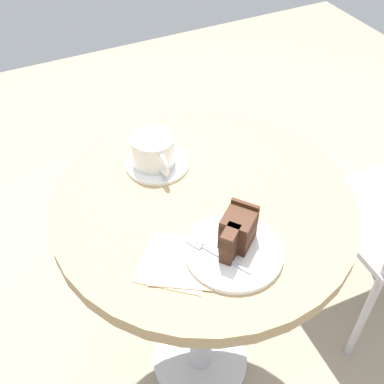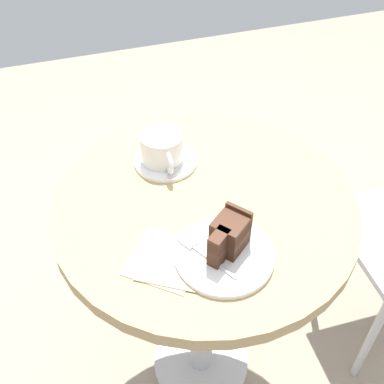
{
  "view_description": "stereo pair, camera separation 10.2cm",
  "coord_description": "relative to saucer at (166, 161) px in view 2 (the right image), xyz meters",
  "views": [
    {
      "loc": [
        0.67,
        -0.36,
        1.5
      ],
      "look_at": [
        0.0,
        -0.03,
        0.79
      ],
      "focal_mm": 45.0,
      "sensor_mm": 36.0,
      "label": 1
    },
    {
      "loc": [
        0.71,
        -0.26,
        1.5
      ],
      "look_at": [
        0.0,
        -0.03,
        0.79
      ],
      "focal_mm": 45.0,
      "sensor_mm": 36.0,
      "label": 2
    }
  ],
  "objects": [
    {
      "name": "napkin",
      "position": [
        0.29,
        -0.08,
        -0.0
      ],
      "size": [
        0.19,
        0.19,
        0.0
      ],
      "rotation": [
        0.0,
        0.0,
        0.87
      ],
      "color": "tan",
      "rests_on": "cafe_table"
    },
    {
      "name": "teaspoon",
      "position": [
        0.05,
        0.01,
        0.01
      ],
      "size": [
        0.07,
        0.07,
        0.0
      ],
      "rotation": [
        0.0,
        0.0,
        5.44
      ],
      "color": "silver",
      "rests_on": "saucer"
    },
    {
      "name": "cake_plate",
      "position": [
        0.32,
        0.03,
        0.0
      ],
      "size": [
        0.2,
        0.2,
        0.01
      ],
      "color": "white",
      "rests_on": "cafe_table"
    },
    {
      "name": "ground_plane",
      "position": [
        0.16,
        0.05,
        -0.76
      ],
      "size": [
        4.4,
        4.4,
        0.01
      ],
      "primitive_type": "cube",
      "color": "gray",
      "rests_on": "ground"
    },
    {
      "name": "saucer",
      "position": [
        0.0,
        0.0,
        0.0
      ],
      "size": [
        0.15,
        0.15,
        0.01
      ],
      "color": "white",
      "rests_on": "cafe_table"
    },
    {
      "name": "coffee_cup",
      "position": [
        -0.0,
        -0.01,
        0.04
      ],
      "size": [
        0.14,
        0.1,
        0.07
      ],
      "color": "white",
      "rests_on": "saucer"
    },
    {
      "name": "fork",
      "position": [
        0.3,
        -0.01,
        0.01
      ],
      "size": [
        0.14,
        0.08,
        0.0
      ],
      "rotation": [
        0.0,
        0.0,
        3.63
      ],
      "color": "silver",
      "rests_on": "cake_plate"
    },
    {
      "name": "cafe_table",
      "position": [
        0.16,
        0.05,
        -0.14
      ],
      "size": [
        0.68,
        0.68,
        0.75
      ],
      "color": "tan",
      "rests_on": "ground"
    },
    {
      "name": "cake_slice",
      "position": [
        0.3,
        0.04,
        0.04
      ],
      "size": [
        0.09,
        0.1,
        0.08
      ],
      "rotation": [
        0.0,
        0.0,
        5.38
      ],
      "color": "#422619",
      "rests_on": "cake_plate"
    }
  ]
}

